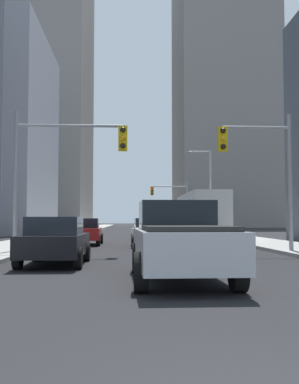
{
  "coord_description": "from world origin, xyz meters",
  "views": [
    {
      "loc": [
        -1.11,
        -3.18,
        1.42
      ],
      "look_at": [
        0.0,
        21.28,
        2.9
      ],
      "focal_mm": 43.49,
      "sensor_mm": 36.0,
      "label": 1
    }
  ],
  "objects_px": {
    "sedan_black": "(55,241)",
    "sedan_red": "(85,231)",
    "city_bus": "(201,213)",
    "traffic_signal_near_right": "(259,159)",
    "traffic_signal_far_right": "(171,198)",
    "traffic_signal_near_left": "(65,157)",
    "sedan_white": "(150,232)",
    "pickup_truck_silver": "(179,241)"
  },
  "relations": [
    {
      "from": "traffic_signal_near_right",
      "to": "traffic_signal_far_right",
      "type": "bearing_deg",
      "value": 90.91
    },
    {
      "from": "sedan_red",
      "to": "traffic_signal_far_right",
      "type": "bearing_deg",
      "value": 74.91
    },
    {
      "from": "pickup_truck_silver",
      "to": "traffic_signal_near_right",
      "type": "relative_size",
      "value": 0.91
    },
    {
      "from": "pickup_truck_silver",
      "to": "traffic_signal_near_right",
      "type": "distance_m",
      "value": 10.04
    },
    {
      "from": "traffic_signal_near_left",
      "to": "traffic_signal_near_right",
      "type": "relative_size",
      "value": 1.0
    },
    {
      "from": "sedan_black",
      "to": "traffic_signal_near_left",
      "type": "relative_size",
      "value": 0.7
    },
    {
      "from": "sedan_black",
      "to": "traffic_signal_near_right",
      "type": "bearing_deg",
      "value": 30.33
    },
    {
      "from": "city_bus",
      "to": "pickup_truck_silver",
      "type": "relative_size",
      "value": 2.12
    },
    {
      "from": "sedan_black",
      "to": "traffic_signal_near_right",
      "type": "distance_m",
      "value": 9.71
    },
    {
      "from": "sedan_black",
      "to": "traffic_signal_near_right",
      "type": "xyz_separation_m",
      "value": [
        7.9,
        4.62,
        3.24
      ]
    },
    {
      "from": "pickup_truck_silver",
      "to": "sedan_red",
      "type": "relative_size",
      "value": 1.28
    },
    {
      "from": "sedan_red",
      "to": "pickup_truck_silver",
      "type": "bearing_deg",
      "value": -76.82
    },
    {
      "from": "city_bus",
      "to": "sedan_black",
      "type": "height_order",
      "value": "city_bus"
    },
    {
      "from": "traffic_signal_near_left",
      "to": "traffic_signal_far_right",
      "type": "bearing_deg",
      "value": 77.72
    },
    {
      "from": "traffic_signal_near_left",
      "to": "traffic_signal_near_right",
      "type": "height_order",
      "value": "same"
    },
    {
      "from": "traffic_signal_near_left",
      "to": "sedan_white",
      "type": "bearing_deg",
      "value": 53.43
    },
    {
      "from": "traffic_signal_far_right",
      "to": "sedan_red",
      "type": "bearing_deg",
      "value": -105.09
    },
    {
      "from": "traffic_signal_far_right",
      "to": "city_bus",
      "type": "bearing_deg",
      "value": -88.57
    },
    {
      "from": "sedan_white",
      "to": "sedan_red",
      "type": "xyz_separation_m",
      "value": [
        -3.64,
        2.25,
        0.0
      ]
    },
    {
      "from": "sedan_white",
      "to": "traffic_signal_far_right",
      "type": "distance_m",
      "value": 30.59
    },
    {
      "from": "sedan_red",
      "to": "traffic_signal_far_right",
      "type": "distance_m",
      "value": 29.1
    },
    {
      "from": "pickup_truck_silver",
      "to": "sedan_red",
      "type": "distance_m",
      "value": 16.27
    },
    {
      "from": "pickup_truck_silver",
      "to": "traffic_signal_near_left",
      "type": "relative_size",
      "value": 0.91
    },
    {
      "from": "city_bus",
      "to": "traffic_signal_far_right",
      "type": "distance_m",
      "value": 19.61
    },
    {
      "from": "traffic_signal_near_left",
      "to": "city_bus",
      "type": "bearing_deg",
      "value": 62.64
    },
    {
      "from": "city_bus",
      "to": "traffic_signal_near_right",
      "type": "height_order",
      "value": "traffic_signal_near_right"
    },
    {
      "from": "sedan_white",
      "to": "sedan_red",
      "type": "height_order",
      "value": "same"
    },
    {
      "from": "sedan_black",
      "to": "traffic_signal_far_right",
      "type": "xyz_separation_m",
      "value": [
        7.33,
        39.88,
        3.3
      ]
    },
    {
      "from": "pickup_truck_silver",
      "to": "traffic_signal_far_right",
      "type": "height_order",
      "value": "traffic_signal_far_right"
    },
    {
      "from": "sedan_red",
      "to": "traffic_signal_far_right",
      "type": "xyz_separation_m",
      "value": [
        7.53,
        27.91,
        3.3
      ]
    },
    {
      "from": "sedan_white",
      "to": "sedan_red",
      "type": "bearing_deg",
      "value": 148.3
    },
    {
      "from": "sedan_white",
      "to": "traffic_signal_near_right",
      "type": "bearing_deg",
      "value": -48.87
    },
    {
      "from": "sedan_white",
      "to": "pickup_truck_silver",
      "type": "bearing_deg",
      "value": -89.69
    },
    {
      "from": "sedan_black",
      "to": "pickup_truck_silver",
      "type": "bearing_deg",
      "value": -47.81
    },
    {
      "from": "sedan_black",
      "to": "sedan_red",
      "type": "bearing_deg",
      "value": 90.93
    },
    {
      "from": "city_bus",
      "to": "sedan_black",
      "type": "xyz_separation_m",
      "value": [
        -7.82,
        -20.39,
        -1.16
      ]
    },
    {
      "from": "city_bus",
      "to": "traffic_signal_near_left",
      "type": "relative_size",
      "value": 1.92
    },
    {
      "from": "sedan_black",
      "to": "traffic_signal_near_left",
      "type": "xyz_separation_m",
      "value": [
        -0.34,
        4.62,
        3.32
      ]
    },
    {
      "from": "city_bus",
      "to": "pickup_truck_silver",
      "type": "distance_m",
      "value": 24.66
    },
    {
      "from": "city_bus",
      "to": "sedan_white",
      "type": "xyz_separation_m",
      "value": [
        -4.38,
        -10.67,
        -1.16
      ]
    },
    {
      "from": "pickup_truck_silver",
      "to": "traffic_signal_near_right",
      "type": "bearing_deg",
      "value": 62.74
    },
    {
      "from": "pickup_truck_silver",
      "to": "sedan_white",
      "type": "bearing_deg",
      "value": 90.31
    }
  ]
}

